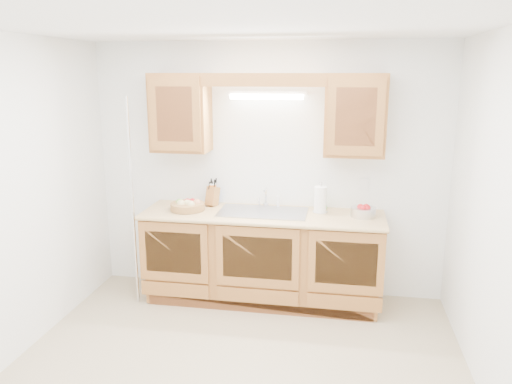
% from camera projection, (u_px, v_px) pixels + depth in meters
% --- Properties ---
extents(room, '(3.52, 3.50, 2.50)m').
position_uv_depth(room, '(236.00, 211.00, 3.54)').
color(room, tan).
rests_on(room, ground).
extents(base_cabinets, '(2.20, 0.60, 0.86)m').
position_uv_depth(base_cabinets, '(263.00, 258.00, 4.88)').
color(base_cabinets, '#A76D31').
rests_on(base_cabinets, ground).
extents(countertop, '(2.30, 0.63, 0.04)m').
position_uv_depth(countertop, '(262.00, 215.00, 4.76)').
color(countertop, tan).
rests_on(countertop, base_cabinets).
extents(upper_cabinet_left, '(0.55, 0.33, 0.75)m').
position_uv_depth(upper_cabinet_left, '(181.00, 113.00, 4.82)').
color(upper_cabinet_left, '#A76D31').
rests_on(upper_cabinet_left, room).
extents(upper_cabinet_right, '(0.55, 0.33, 0.75)m').
position_uv_depth(upper_cabinet_right, '(355.00, 115.00, 4.54)').
color(upper_cabinet_right, '#A76D31').
rests_on(upper_cabinet_right, room).
extents(valance, '(2.20, 0.05, 0.12)m').
position_uv_depth(valance, '(263.00, 80.00, 4.47)').
color(valance, '#A76D31').
rests_on(valance, room).
extents(fluorescent_fixture, '(0.76, 0.08, 0.08)m').
position_uv_depth(fluorescent_fixture, '(267.00, 95.00, 4.72)').
color(fluorescent_fixture, white).
rests_on(fluorescent_fixture, room).
extents(sink, '(0.84, 0.46, 0.36)m').
position_uv_depth(sink, '(263.00, 220.00, 4.79)').
color(sink, '#9E9EA3').
rests_on(sink, countertop).
extents(wire_shelf_pole, '(0.03, 0.03, 2.00)m').
position_uv_depth(wire_shelf_pole, '(133.00, 204.00, 4.69)').
color(wire_shelf_pole, silver).
rests_on(wire_shelf_pole, ground).
extents(outlet_plate, '(0.08, 0.01, 0.12)m').
position_uv_depth(outlet_plate, '(364.00, 184.00, 4.83)').
color(outlet_plate, white).
rests_on(outlet_plate, room).
extents(fruit_basket, '(0.37, 0.37, 0.10)m').
position_uv_depth(fruit_basket, '(188.00, 205.00, 4.85)').
color(fruit_basket, '#B58248').
rests_on(fruit_basket, countertop).
extents(knife_block, '(0.14, 0.18, 0.28)m').
position_uv_depth(knife_block, '(213.00, 196.00, 5.01)').
color(knife_block, '#A76D31').
rests_on(knife_block, countertop).
extents(orange_canister, '(0.08, 0.08, 0.22)m').
position_uv_depth(orange_canister, '(213.00, 194.00, 5.01)').
color(orange_canister, orange).
rests_on(orange_canister, countertop).
extents(soap_bottle, '(0.11, 0.11, 0.20)m').
position_uv_depth(soap_bottle, '(214.00, 194.00, 5.07)').
color(soap_bottle, blue).
rests_on(soap_bottle, countertop).
extents(sponge, '(0.12, 0.08, 0.02)m').
position_uv_depth(sponge, '(321.00, 208.00, 4.91)').
color(sponge, '#CC333F').
rests_on(sponge, countertop).
extents(paper_towel, '(0.14, 0.14, 0.30)m').
position_uv_depth(paper_towel, '(320.00, 200.00, 4.74)').
color(paper_towel, silver).
rests_on(paper_towel, countertop).
extents(apple_bowl, '(0.29, 0.29, 0.12)m').
position_uv_depth(apple_bowl, '(363.00, 211.00, 4.62)').
color(apple_bowl, silver).
rests_on(apple_bowl, countertop).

